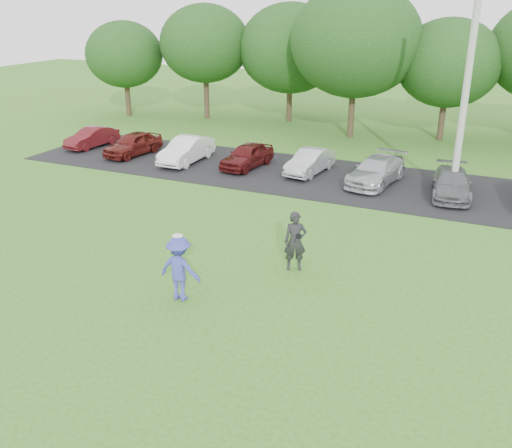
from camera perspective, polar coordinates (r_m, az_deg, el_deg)
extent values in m
plane|color=#32681D|center=(15.33, -5.46, -8.98)|extent=(100.00, 100.00, 0.00)
cube|color=black|center=(26.44, 8.53, 4.40)|extent=(32.00, 6.50, 0.03)
cylinder|color=#AEACA8|center=(24.37, 20.38, 13.34)|extent=(0.28, 0.28, 9.56)
imported|color=#3C42AA|center=(15.71, -7.65, -4.44)|extent=(1.21, 0.72, 1.86)
cylinder|color=white|center=(15.07, -7.85, -1.16)|extent=(0.27, 0.27, 0.05)
imported|color=black|center=(17.28, 3.95, -1.75)|extent=(0.80, 0.69, 1.86)
cube|color=black|center=(16.96, 4.32, -1.22)|extent=(0.17, 0.15, 0.10)
imported|color=#541216|center=(33.15, -16.09, 8.33)|extent=(1.56, 3.37, 1.07)
imported|color=#581613|center=(30.86, -12.20, 7.85)|extent=(1.88, 3.67, 1.19)
imported|color=white|center=(29.03, -6.97, 7.36)|extent=(1.32, 3.77, 1.24)
imported|color=#4D1011|center=(27.93, -0.90, 6.86)|extent=(1.80, 3.57, 1.17)
imported|color=#B0B3B8|center=(27.08, 5.41, 6.22)|extent=(1.59, 3.48, 1.11)
imported|color=#ABADB2|center=(25.96, 11.95, 5.23)|extent=(2.26, 4.25, 1.17)
imported|color=#5A5D62|center=(25.17, 18.97, 3.88)|extent=(2.04, 3.93, 1.09)
cylinder|color=#38281C|center=(41.73, -12.68, 12.04)|extent=(0.36, 0.36, 2.20)
ellipsoid|color=#214C19|center=(41.35, -13.04, 16.20)|extent=(5.20, 5.20, 4.42)
cylinder|color=#38281C|center=(39.89, -4.96, 12.41)|extent=(0.36, 0.36, 2.70)
ellipsoid|color=#214C19|center=(39.46, -5.14, 17.54)|extent=(5.94, 5.94, 5.05)
cylinder|color=#38281C|center=(38.88, 3.35, 11.83)|extent=(0.36, 0.36, 2.20)
ellipsoid|color=#214C19|center=(38.42, 3.47, 17.14)|extent=(6.68, 6.68, 5.68)
cylinder|color=#38281C|center=(34.69, 9.50, 10.78)|extent=(0.36, 0.36, 2.70)
ellipsoid|color=#214C19|center=(34.16, 9.95, 17.59)|extent=(7.42, 7.42, 6.31)
cylinder|color=#38281C|center=(35.20, 18.07, 9.76)|extent=(0.36, 0.36, 2.20)
ellipsoid|color=#214C19|center=(34.72, 18.71, 15.01)|extent=(5.76, 5.76, 4.90)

